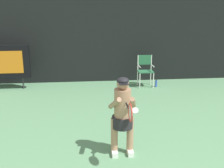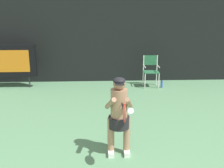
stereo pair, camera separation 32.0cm
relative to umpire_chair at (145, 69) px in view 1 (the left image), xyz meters
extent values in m
cube|color=black|center=(-1.62, 0.83, 1.18)|extent=(18.00, 0.12, 3.60)
cylinder|color=#2D2D33|center=(-4.23, 0.07, -0.42)|extent=(0.05, 0.05, 0.40)
cylinder|color=white|center=(-0.24, -0.27, -0.36)|extent=(0.04, 0.04, 0.52)
cylinder|color=white|center=(0.24, -0.27, -0.36)|extent=(0.04, 0.04, 0.52)
cylinder|color=white|center=(-0.24, 0.13, -0.36)|extent=(0.04, 0.04, 0.52)
cylinder|color=white|center=(0.24, 0.13, -0.36)|extent=(0.04, 0.04, 0.52)
cube|color=#27633F|center=(0.00, -0.07, -0.08)|extent=(0.52, 0.44, 0.03)
cylinder|color=white|center=(-0.24, 0.13, 0.18)|extent=(0.04, 0.04, 0.56)
cylinder|color=white|center=(0.24, 0.13, 0.18)|extent=(0.04, 0.04, 0.56)
cube|color=#27633F|center=(0.00, 0.13, 0.29)|extent=(0.48, 0.02, 0.34)
cylinder|color=white|center=(-0.24, -0.07, 0.12)|extent=(0.04, 0.44, 0.04)
cylinder|color=white|center=(0.24, -0.07, 0.12)|extent=(0.04, 0.44, 0.04)
cylinder|color=blue|center=(0.37, -0.19, -0.50)|extent=(0.07, 0.07, 0.24)
cylinder|color=black|center=(0.37, -0.19, -0.37)|extent=(0.03, 0.03, 0.03)
cube|color=white|center=(-1.59, -4.59, -0.57)|extent=(0.11, 0.26, 0.09)
cube|color=white|center=(-1.29, -4.59, -0.57)|extent=(0.11, 0.26, 0.09)
cylinder|color=#A37A5B|center=(-1.59, -4.54, -0.25)|extent=(0.13, 0.13, 0.73)
cylinder|color=#A37A5B|center=(-1.29, -4.54, -0.25)|extent=(0.13, 0.13, 0.73)
cylinder|color=black|center=(-1.44, -4.54, 0.04)|extent=(0.39, 0.39, 0.22)
cylinder|color=#A37A5B|center=(-1.44, -4.54, 0.39)|extent=(0.31, 0.31, 0.56)
sphere|color=#A37A5B|center=(-1.44, -4.54, 0.77)|extent=(0.22, 0.22, 0.22)
ellipsoid|color=black|center=(-1.44, -4.54, 0.83)|extent=(0.22, 0.22, 0.12)
cube|color=black|center=(-1.44, -4.63, 0.80)|extent=(0.17, 0.12, 0.02)
cylinder|color=#A37A5B|center=(-1.61, -4.70, 0.47)|extent=(0.20, 0.49, 0.35)
cylinder|color=#A37A5B|center=(-1.28, -4.70, 0.47)|extent=(0.20, 0.49, 0.35)
cylinder|color=white|center=(-1.26, -4.82, 0.36)|extent=(0.13, 0.12, 0.12)
cylinder|color=black|center=(-1.40, -4.84, 0.46)|extent=(0.03, 0.28, 0.03)
torus|color=red|center=(-1.40, -5.15, 0.46)|extent=(0.02, 0.31, 0.31)
ellipsoid|color=silver|center=(-1.40, -5.15, 0.46)|extent=(0.01, 0.26, 0.26)
camera|label=1|loc=(-2.11, -9.20, 2.11)|focal=43.82mm
camera|label=2|loc=(-1.79, -9.22, 2.11)|focal=43.82mm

